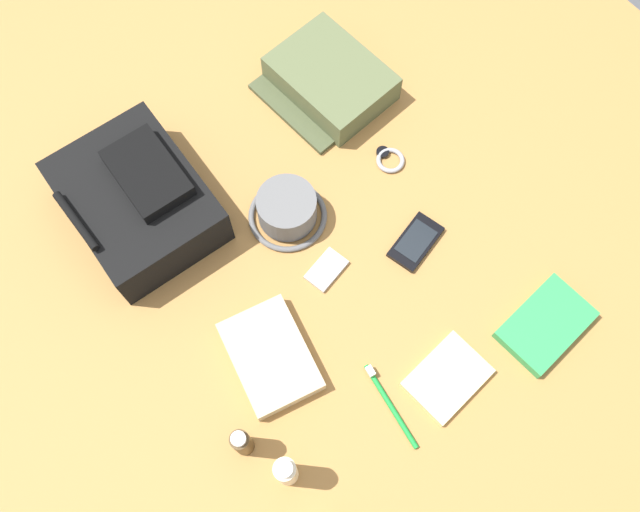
# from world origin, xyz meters

# --- Properties ---
(ground_plane) EXTENTS (2.64, 2.02, 0.02)m
(ground_plane) POSITION_xyz_m (0.00, 0.00, -0.01)
(ground_plane) COLOR #A6753B
(ground_plane) RESTS_ON ground
(backpack) EXTENTS (0.33, 0.26, 0.14)m
(backpack) POSITION_xyz_m (0.32, 0.22, 0.06)
(backpack) COLOR black
(backpack) RESTS_ON ground_plane
(toiletry_pouch) EXTENTS (0.27, 0.25, 0.07)m
(toiletry_pouch) POSITION_xyz_m (0.32, -0.28, 0.03)
(toiletry_pouch) COLOR #56603D
(toiletry_pouch) RESTS_ON ground_plane
(bucket_hat) EXTENTS (0.17, 0.17, 0.08)m
(bucket_hat) POSITION_xyz_m (0.12, -0.01, 0.03)
(bucket_hat) COLOR slate
(bucket_hat) RESTS_ON ground_plane
(lotion_bottle) EXTENTS (0.04, 0.04, 0.15)m
(lotion_bottle) POSITION_xyz_m (-0.29, 0.30, 0.07)
(lotion_bottle) COLOR beige
(lotion_bottle) RESTS_ON ground_plane
(cologne_bottle) EXTENTS (0.03, 0.03, 0.12)m
(cologne_bottle) POSITION_xyz_m (-0.20, 0.33, 0.06)
(cologne_bottle) COLOR #473319
(cologne_bottle) RESTS_ON ground_plane
(paperback_novel) EXTENTS (0.13, 0.19, 0.03)m
(paperback_novel) POSITION_xyz_m (-0.38, -0.26, 0.01)
(paperback_novel) COLOR #2D934C
(paperback_novel) RESTS_ON ground_plane
(cell_phone) EXTENTS (0.09, 0.13, 0.01)m
(cell_phone) POSITION_xyz_m (-0.09, -0.18, 0.01)
(cell_phone) COLOR black
(cell_phone) RESTS_ON ground_plane
(media_player) EXTENTS (0.07, 0.09, 0.01)m
(media_player) POSITION_xyz_m (-0.02, 0.00, 0.01)
(media_player) COLOR #B7B7BC
(media_player) RESTS_ON ground_plane
(wristwatch) EXTENTS (0.07, 0.06, 0.01)m
(wristwatch) POSITION_xyz_m (0.09, -0.27, 0.01)
(wristwatch) COLOR #99999E
(wristwatch) RESTS_ON ground_plane
(toothbrush) EXTENTS (0.18, 0.04, 0.02)m
(toothbrush) POSITION_xyz_m (-0.30, 0.07, 0.01)
(toothbrush) COLOR #198C33
(toothbrush) RESTS_ON ground_plane
(notepad) EXTENTS (0.12, 0.16, 0.02)m
(notepad) POSITION_xyz_m (-0.34, -0.04, 0.01)
(notepad) COLOR beige
(notepad) RESTS_ON ground_plane
(folded_towel) EXTENTS (0.22, 0.18, 0.04)m
(folded_towel) POSITION_xyz_m (-0.10, 0.20, 0.02)
(folded_towel) COLOR #C6B289
(folded_towel) RESTS_ON ground_plane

